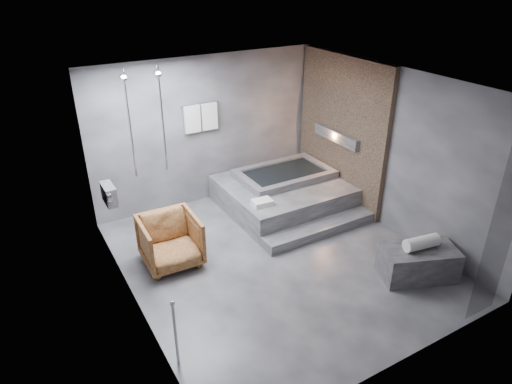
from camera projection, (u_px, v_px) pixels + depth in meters
room at (293, 148)px, 6.88m from camera, size 5.00×5.04×2.82m
tub_deck at (283, 194)px, 8.77m from camera, size 2.20×2.00×0.50m
tub_step at (320, 229)px, 7.93m from camera, size 2.20×0.36×0.18m
concrete_bench at (418, 262)px, 6.80m from camera, size 1.23×0.96×0.49m
driftwood_chair at (170, 241)px, 7.03m from camera, size 0.88×0.91×0.80m
rolled_towel at (422, 243)px, 6.65m from camera, size 0.57×0.28×0.20m
deck_towel at (262, 202)px, 7.85m from camera, size 0.36×0.28×0.09m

